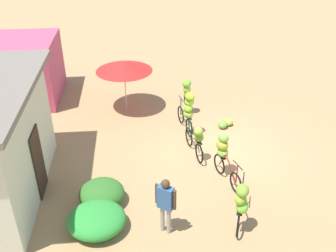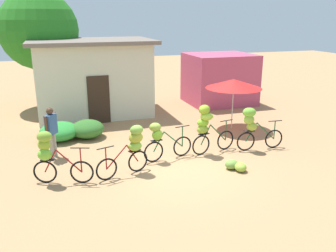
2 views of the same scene
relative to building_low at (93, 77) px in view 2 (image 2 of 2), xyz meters
The scene contains 14 objects.
ground_plane 7.36m from the building_low, 77.92° to the right, with size 60.00×60.00×0.00m, color #A97F54.
building_low is the anchor object (origin of this frame).
shop_pink 6.40m from the building_low, ahead, with size 3.20×2.80×2.50m, color #BE4665.
tree_behind_building 3.51m from the building_low, 137.95° to the left, with size 3.66×3.66×5.53m.
hedge_bush_front_left 3.95m from the building_low, 117.16° to the right, with size 1.40×1.49×0.64m, color #2D8C34.
hedge_bush_front_right 3.70m from the building_low, 101.51° to the right, with size 1.21×1.25×0.66m, color #316827.
market_umbrella 6.37m from the building_low, 39.43° to the right, with size 2.19×2.19×1.99m.
bicycle_leftmost 7.23m from the building_low, 106.00° to the right, with size 1.56×0.66×1.47m.
bicycle_near_pile 7.01m from the building_low, 88.37° to the right, with size 1.57×0.61×1.42m.
bicycle_center_loaded 6.51m from the building_low, 78.57° to the right, with size 1.67×0.45×1.24m.
bicycle_by_shop 6.88m from the building_low, 65.73° to the right, with size 1.64×0.49×1.66m.
bicycle_rightmost 7.82m from the building_low, 55.50° to the right, with size 1.69×0.46×1.48m.
banana_pile_on_ground 8.45m from the building_low, 67.97° to the right, with size 0.59×0.65×0.28m.
person_vendor 5.43m from the building_low, 110.93° to the right, with size 0.39×0.49×1.64m.
Camera 2 is at (-3.25, -9.06, 4.31)m, focal length 37.65 mm.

